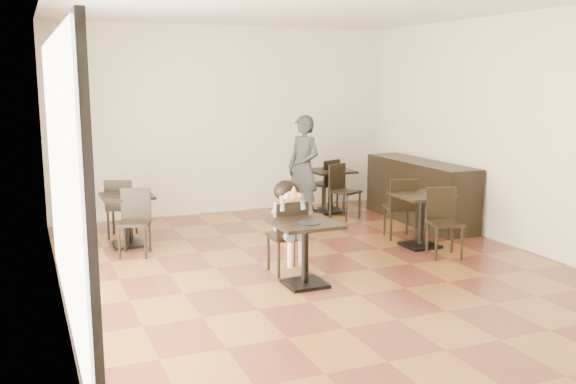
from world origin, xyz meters
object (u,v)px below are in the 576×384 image
chair_mid_a (400,208)px  chair_left_a (122,208)px  child_table (305,254)px  cafe_table_mid (421,221)px  chair_back_b (345,192)px  chair_left_b (134,223)px  chair_back_a (324,184)px  cafe_table_left (128,220)px  cafe_table_back (331,191)px  adult_patron (304,168)px  child_chair (286,236)px  child (286,227)px  chair_mid_b (445,223)px

chair_mid_a → chair_left_a: (-3.76, 1.63, -0.01)m
child_table → chair_mid_a: 2.63m
cafe_table_mid → chair_back_b: (-0.13, 2.01, 0.08)m
chair_left_b → chair_back_a: size_ratio=0.97×
cafe_table_left → child_table: bearing=-58.2°
child_table → chair_mid_a: (2.18, 1.47, 0.08)m
cafe_table_back → chair_back_a: size_ratio=0.83×
cafe_table_left → chair_mid_a: chair_mid_a is taller
adult_patron → cafe_table_back: bearing=91.5°
child_table → child_chair: (0.00, 0.55, 0.08)m
child → child_table: bearing=-90.0°
adult_patron → cafe_table_back: (0.65, 0.30, -0.49)m
child → chair_mid_b: bearing=-4.8°
cafe_table_back → chair_back_b: (0.00, -0.55, 0.08)m
chair_left_b → chair_mid_b: bearing=-3.5°
cafe_table_left → chair_back_a: 3.82m
adult_patron → chair_mid_b: adult_patron is taller
child_chair → chair_back_b: size_ratio=0.98×
child_table → chair_left_a: (-1.58, 3.10, 0.07)m
chair_left_a → chair_back_b: (3.63, -0.17, 0.01)m
chair_mid_b → chair_back_a: (-0.13, 3.38, 0.00)m
cafe_table_left → chair_left_b: (0.00, -0.55, 0.07)m
chair_back_b → child: bearing=-154.0°
cafe_table_left → cafe_table_back: bearing=14.4°
adult_patron → chair_back_a: size_ratio=1.90×
chair_left_a → chair_mid_a: bearing=176.5°
child_table → child: 0.58m
adult_patron → child_table: bearing=-47.0°
child_table → child: child is taller
adult_patron → chair_back_b: bearing=45.7°
child_chair → cafe_table_mid: bearing=-170.4°
chair_mid_a → chair_mid_b: same height
cafe_table_mid → chair_back_b: size_ratio=0.83×
cafe_table_left → chair_back_a: bearing=18.3°
child_table → adult_patron: size_ratio=0.43×
child → chair_back_a: bearing=57.4°
cafe_table_back → chair_mid_a: (0.13, -2.01, 0.07)m
child_chair → chair_left_b: size_ratio=1.01×
chair_mid_b → chair_left_a: (-3.76, 2.73, -0.01)m
cafe_table_mid → chair_mid_a: 0.56m
cafe_table_left → chair_left_b: chair_left_b is taller
child_table → chair_back_b: size_ratio=0.82×
chair_mid_b → child_chair: bearing=-169.3°
child_chair → cafe_table_mid: 2.21m
chair_mid_a → chair_left_b: chair_mid_a is taller
cafe_table_mid → cafe_table_left: (-3.76, 1.63, -0.01)m
child → chair_mid_a: child is taller
adult_patron → cafe_table_mid: 2.44m
child_table → adult_patron: 3.51m
child_table → chair_left_b: bearing=128.3°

